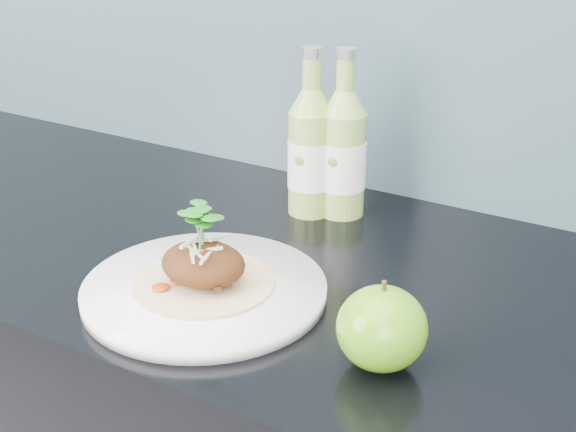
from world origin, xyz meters
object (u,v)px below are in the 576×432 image
(green_apple, at_px, (382,328))
(cider_bottle_right, at_px, (343,154))
(cider_bottle_left, at_px, (311,152))
(dinner_plate, at_px, (205,290))

(green_apple, height_order, cider_bottle_right, cider_bottle_right)
(green_apple, distance_m, cider_bottle_left, 0.41)
(dinner_plate, relative_size, cider_bottle_right, 1.44)
(green_apple, bearing_deg, cider_bottle_left, 129.81)
(cider_bottle_left, bearing_deg, cider_bottle_right, 6.41)
(dinner_plate, xyz_separation_m, cider_bottle_left, (-0.02, 0.29, 0.08))
(dinner_plate, bearing_deg, green_apple, -5.57)
(cider_bottle_right, bearing_deg, cider_bottle_left, -156.95)
(dinner_plate, bearing_deg, cider_bottle_right, 85.24)
(cider_bottle_left, xyz_separation_m, cider_bottle_right, (0.04, 0.02, 0.00))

